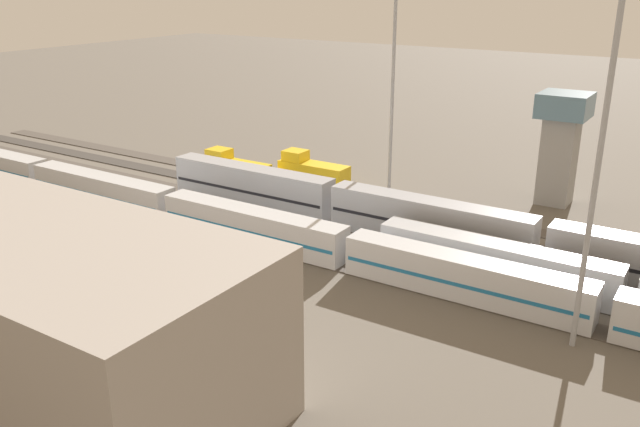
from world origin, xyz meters
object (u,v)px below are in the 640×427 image
(train_on_track_4, at_px, (252,226))
(train_on_track_1, at_px, (235,172))
(control_tower, at_px, (561,140))
(light_mast_1, at_px, (607,104))
(train_on_track_0, at_px, (312,174))
(train_on_track_2, at_px, (429,222))
(train_on_track_3, at_px, (631,292))
(light_mast_0, at_px, (394,49))

(train_on_track_4, bearing_deg, train_on_track_1, -45.53)
(train_on_track_1, xyz_separation_m, control_tower, (-38.83, -16.96, 6.10))
(train_on_track_1, height_order, light_mast_1, light_mast_1)
(train_on_track_4, height_order, train_on_track_1, train_on_track_1)
(train_on_track_0, height_order, light_mast_1, light_mast_1)
(train_on_track_4, relative_size, train_on_track_2, 1.68)
(train_on_track_1, bearing_deg, train_on_track_3, 169.15)
(train_on_track_0, height_order, light_mast_0, light_mast_0)
(train_on_track_2, distance_m, light_mast_1, 28.04)
(train_on_track_4, relative_size, train_on_track_1, 11.98)
(train_on_track_2, height_order, light_mast_1, light_mast_1)
(train_on_track_4, distance_m, train_on_track_2, 19.15)
(train_on_track_0, bearing_deg, train_on_track_2, 155.22)
(train_on_track_4, distance_m, light_mast_1, 38.83)
(train_on_track_3, distance_m, train_on_track_1, 53.12)
(train_on_track_1, height_order, control_tower, control_tower)
(light_mast_0, bearing_deg, control_tower, -157.10)
(train_on_track_3, distance_m, light_mast_1, 19.25)
(train_on_track_0, bearing_deg, light_mast_1, 149.86)
(train_on_track_2, bearing_deg, light_mast_1, 144.21)
(train_on_track_3, height_order, train_on_track_0, train_on_track_0)
(train_on_track_3, relative_size, train_on_track_1, 4.72)
(train_on_track_2, bearing_deg, train_on_track_3, 166.68)
(train_on_track_3, bearing_deg, train_on_track_1, -10.85)
(train_on_track_3, relative_size, light_mast_0, 1.56)
(train_on_track_4, distance_m, train_on_track_1, 21.02)
(train_on_track_3, bearing_deg, light_mast_0, -29.65)
(light_mast_0, bearing_deg, train_on_track_3, 150.35)
(train_on_track_2, distance_m, control_tower, 23.97)
(train_on_track_4, bearing_deg, light_mast_1, 174.70)
(train_on_track_3, xyz_separation_m, light_mast_0, (32.87, -18.71, 16.99))
(train_on_track_2, xyz_separation_m, light_mast_1, (-18.33, 13.22, 16.60))
(train_on_track_4, bearing_deg, light_mast_0, -100.92)
(train_on_track_1, bearing_deg, control_tower, -156.40)
(train_on_track_2, bearing_deg, train_on_track_1, -9.15)
(train_on_track_2, bearing_deg, control_tower, -109.50)
(train_on_track_3, distance_m, light_mast_0, 41.46)
(train_on_track_1, relative_size, light_mast_0, 0.33)
(train_on_track_2, bearing_deg, train_on_track_4, 31.49)
(train_on_track_4, xyz_separation_m, light_mast_0, (-4.58, -23.71, 17.01))
(train_on_track_4, bearing_deg, train_on_track_0, -75.07)
(train_on_track_1, bearing_deg, light_mast_0, -155.71)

